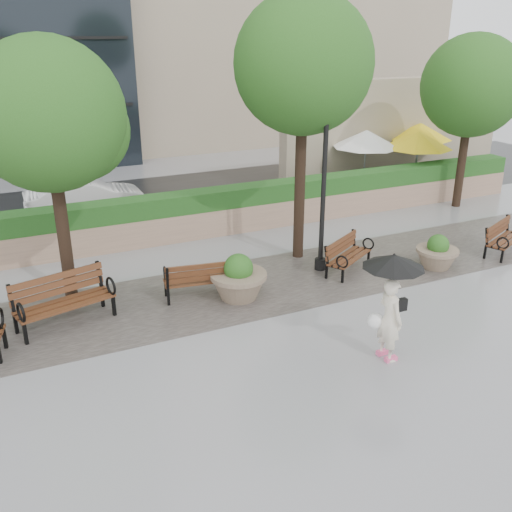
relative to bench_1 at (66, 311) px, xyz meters
name	(u,v)px	position (x,y,z in m)	size (l,w,h in m)	color
ground	(313,346)	(4.24, -2.95, -0.32)	(100.00, 100.00, 0.00)	gray
cobble_strip	(250,287)	(4.24, 0.05, -0.31)	(28.00, 3.20, 0.01)	#383330
hedge_wall	(194,215)	(4.24, 4.05, 0.35)	(24.00, 0.80, 1.35)	tan
cafe_wall	(395,130)	(13.74, 7.05, 1.68)	(10.00, 0.60, 4.00)	tan
cafe_hedge	(418,183)	(13.24, 4.85, 0.13)	(8.00, 0.50, 0.90)	#1A4717
asphalt_street	(158,201)	(4.24, 8.05, -0.32)	(40.00, 7.00, 0.00)	black
bench_1	(66,311)	(0.00, 0.00, 0.00)	(2.12, 1.28, 1.07)	#552B18
bench_2	(202,286)	(3.04, 0.04, -0.04)	(1.80, 0.95, 0.92)	#552B18
bench_3	(348,262)	(6.93, -0.10, -0.06)	(1.68, 1.34, 0.85)	#552B18
bench_4	(504,244)	(11.52, -0.87, -0.06)	(1.72, 1.23, 0.87)	#552B18
planter_left	(239,281)	(3.77, -0.38, 0.11)	(1.30, 1.30, 1.09)	#7F6B56
planter_right	(437,255)	(9.13, -0.88, 0.03)	(1.08, 1.08, 0.90)	#7F6B56
lamppost	(323,204)	(6.33, 0.27, 1.43)	(0.28, 0.28, 3.98)	black
tree_0	(56,120)	(0.43, 1.31, 3.72)	(3.30, 3.18, 5.74)	black
tree_1	(307,69)	(6.41, 1.39, 4.54)	(3.50, 3.41, 6.70)	black
tree_2	(473,89)	(13.69, 3.18, 3.62)	(3.40, 3.29, 5.69)	black
patio_umb_white	(366,139)	(11.65, 6.02, 1.67)	(2.50, 2.50, 2.30)	black
patio_umb_yellow_a	(418,140)	(13.27, 5.09, 1.67)	(2.50, 2.50, 2.30)	black
patio_umb_yellow_b	(420,131)	(14.53, 6.49, 1.67)	(2.50, 2.50, 2.30)	black
car_right	(86,198)	(1.67, 7.38, 0.31)	(1.33, 3.81, 1.25)	silver
pedestrian	(391,297)	(5.30, -3.86, 0.94)	(1.13, 1.13, 2.07)	#EEE2C8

